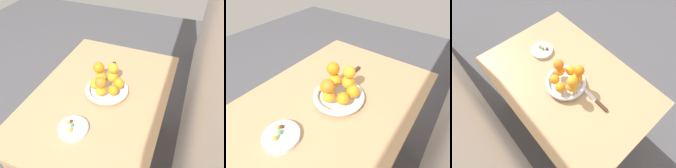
{
  "view_description": "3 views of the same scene",
  "coord_description": "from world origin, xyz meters",
  "views": [
    {
      "loc": [
        0.84,
        0.4,
        1.62
      ],
      "look_at": [
        -0.01,
        0.07,
        0.83
      ],
      "focal_mm": 35.0,
      "sensor_mm": 36.0,
      "label": 1
    },
    {
      "loc": [
        0.47,
        0.4,
        1.36
      ],
      "look_at": [
        -0.04,
        0.01,
        0.82
      ],
      "focal_mm": 28.0,
      "sensor_mm": 36.0,
      "label": 2
    },
    {
      "loc": [
        -0.43,
        0.4,
        1.7
      ],
      "look_at": [
        -0.05,
        0.07,
        0.82
      ],
      "focal_mm": 28.0,
      "sensor_mm": 36.0,
      "label": 3
    }
  ],
  "objects": [
    {
      "name": "fruit_bowl",
      "position": [
        -0.02,
        0.03,
        0.76
      ],
      "size": [
        0.25,
        0.25,
        0.04
      ],
      "color": "silver",
      "rests_on": "dining_table"
    },
    {
      "name": "ground_plane",
      "position": [
        0.0,
        0.0,
        0.0
      ],
      "size": [
        6.0,
        6.0,
        0.0
      ],
      "primitive_type": "plane",
      "color": "#4C4C51"
    },
    {
      "name": "orange_7",
      "position": [
        0.05,
        0.03,
        0.87
      ],
      "size": [
        0.06,
        0.06,
        0.06
      ],
      "primitive_type": "sphere",
      "color": "orange",
      "rests_on": "orange_2"
    },
    {
      "name": "candy_dish",
      "position": [
        0.29,
        -0.02,
        0.75
      ],
      "size": [
        0.15,
        0.15,
        0.02
      ],
      "primitive_type": "cylinder",
      "color": "silver",
      "rests_on": "dining_table"
    },
    {
      "name": "candy_ball_3",
      "position": [
        0.31,
        -0.02,
        0.77
      ],
      "size": [
        0.02,
        0.02,
        0.02
      ],
      "primitive_type": "sphere",
      "color": "gold",
      "rests_on": "candy_dish"
    },
    {
      "name": "orange_6",
      "position": [
        -0.09,
        0.04,
        0.88
      ],
      "size": [
        0.06,
        0.06,
        0.06
      ],
      "primitive_type": "sphere",
      "color": "orange",
      "rests_on": "orange_5"
    },
    {
      "name": "orange_2",
      "position": [
        0.04,
        0.02,
        0.81
      ],
      "size": [
        0.06,
        0.06,
        0.06
      ],
      "primitive_type": "sphere",
      "color": "orange",
      "rests_on": "fruit_bowl"
    },
    {
      "name": "orange_3",
      "position": [
        0.02,
        0.08,
        0.81
      ],
      "size": [
        0.06,
        0.06,
        0.06
      ],
      "primitive_type": "sphere",
      "color": "orange",
      "rests_on": "fruit_bowl"
    },
    {
      "name": "orange_0",
      "position": [
        -0.07,
        -0.02,
        0.81
      ],
      "size": [
        0.07,
        0.07,
        0.07
      ],
      "primitive_type": "sphere",
      "color": "orange",
      "rests_on": "fruit_bowl"
    },
    {
      "name": "orange_5",
      "position": [
        -0.09,
        0.04,
        0.81
      ],
      "size": [
        0.07,
        0.07,
        0.07
      ],
      "primitive_type": "sphere",
      "color": "orange",
      "rests_on": "fruit_bowl"
    },
    {
      "name": "candy_ball_2",
      "position": [
        0.26,
        -0.04,
        0.77
      ],
      "size": [
        0.02,
        0.02,
        0.02
      ],
      "primitive_type": "sphere",
      "color": "#472819",
      "rests_on": "candy_dish"
    },
    {
      "name": "orange_4",
      "position": [
        -0.05,
        0.1,
        0.81
      ],
      "size": [
        0.06,
        0.06,
        0.06
      ],
      "primitive_type": "sphere",
      "color": "orange",
      "rests_on": "fruit_bowl"
    },
    {
      "name": "knife",
      "position": [
        -0.21,
        -0.03,
        0.75
      ],
      "size": [
        0.26,
        0.02,
        0.01
      ],
      "color": "#3F2819",
      "rests_on": "dining_table"
    },
    {
      "name": "orange_1",
      "position": [
        0.0,
        -0.03,
        0.81
      ],
      "size": [
        0.06,
        0.06,
        0.06
      ],
      "primitive_type": "sphere",
      "color": "orange",
      "rests_on": "fruit_bowl"
    },
    {
      "name": "orange_8",
      "position": [
        -0.06,
        -0.03,
        0.88
      ],
      "size": [
        0.06,
        0.06,
        0.06
      ],
      "primitive_type": "sphere",
      "color": "orange",
      "rests_on": "orange_0"
    },
    {
      "name": "dining_table",
      "position": [
        0.0,
        0.0,
        0.65
      ],
      "size": [
        1.1,
        0.76,
        0.74
      ],
      "color": "tan",
      "rests_on": "ground_plane"
    },
    {
      "name": "candy_ball_0",
      "position": [
        0.27,
        -0.05,
        0.77
      ],
      "size": [
        0.02,
        0.02,
        0.02
      ],
      "primitive_type": "sphere",
      "color": "gold",
      "rests_on": "candy_dish"
    },
    {
      "name": "candy_ball_1",
      "position": [
        0.29,
        -0.03,
        0.77
      ],
      "size": [
        0.02,
        0.02,
        0.02
      ],
      "primitive_type": "sphere",
      "color": "#4C9947",
      "rests_on": "candy_dish"
    }
  ]
}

